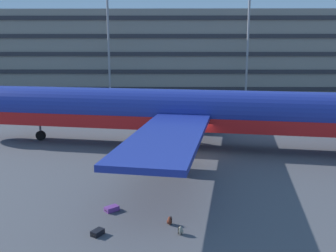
# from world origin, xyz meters

# --- Properties ---
(ground_plane) EXTENTS (600.00, 600.00, 0.00)m
(ground_plane) POSITION_xyz_m (0.00, 0.00, 0.00)
(ground_plane) COLOR #4C4C51
(terminal_structure) EXTENTS (129.15, 17.71, 15.38)m
(terminal_structure) POSITION_xyz_m (0.00, 45.96, 7.69)
(terminal_structure) COLOR gray
(terminal_structure) RESTS_ON ground_plane
(airliner) EXTENTS (40.25, 32.82, 10.55)m
(airliner) POSITION_xyz_m (-1.39, 2.62, 3.17)
(airliner) COLOR navy
(airliner) RESTS_ON ground_plane
(light_mast_left) EXTENTS (1.80, 0.50, 24.28)m
(light_mast_left) POSITION_xyz_m (-12.54, 33.14, 13.87)
(light_mast_left) COLOR gray
(light_mast_left) RESTS_ON ground_plane
(light_mast_center_left) EXTENTS (1.80, 0.50, 24.30)m
(light_mast_center_left) POSITION_xyz_m (10.38, 33.14, 13.88)
(light_mast_center_left) COLOR gray
(light_mast_center_left) RESTS_ON ground_plane
(suitcase_red) EXTENTS (0.85, 0.82, 0.26)m
(suitcase_red) POSITION_xyz_m (-5.37, -11.04, 0.13)
(suitcase_red) COLOR #72388C
(suitcase_red) RESTS_ON ground_plane
(suitcase_laid_flat) EXTENTS (0.65, 0.72, 0.26)m
(suitcase_laid_flat) POSITION_xyz_m (-5.62, -13.74, 0.13)
(suitcase_laid_flat) COLOR black
(suitcase_laid_flat) RESTS_ON ground_plane
(backpack_small) EXTENTS (0.28, 0.35, 0.46)m
(backpack_small) POSITION_xyz_m (-2.23, -12.61, 0.20)
(backpack_small) COLOR #592619
(backpack_small) RESTS_ON ground_plane
(backpack_purple) EXTENTS (0.29, 0.37, 0.46)m
(backpack_purple) POSITION_xyz_m (-1.70, -13.62, 0.20)
(backpack_purple) COLOR gray
(backpack_purple) RESTS_ON ground_plane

